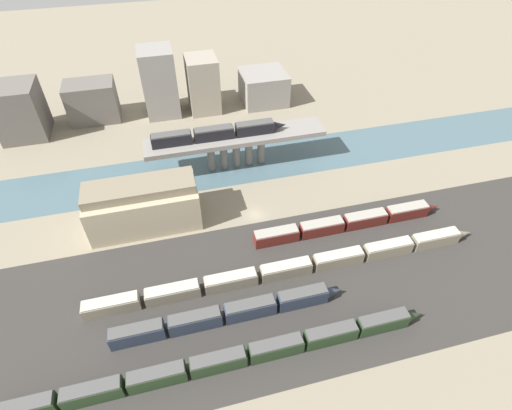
{
  "coord_description": "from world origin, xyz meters",
  "views": [
    {
      "loc": [
        -18.45,
        -72.73,
        71.66
      ],
      "look_at": [
        0.0,
        -0.79,
        4.1
      ],
      "focal_mm": 28.0,
      "sensor_mm": 36.0,
      "label": 1
    }
  ],
  "objects_px": {
    "train_yard_mid": "(229,314)",
    "warehouse_building": "(143,205)",
    "train_yard_outer": "(349,222)",
    "train_yard_far": "(292,268)",
    "train_on_bridge": "(219,133)",
    "train_yard_near": "(224,361)"
  },
  "relations": [
    {
      "from": "train_yard_mid",
      "to": "warehouse_building",
      "type": "height_order",
      "value": "warehouse_building"
    },
    {
      "from": "warehouse_building",
      "to": "train_yard_mid",
      "type": "bearing_deg",
      "value": -65.84
    },
    {
      "from": "train_yard_mid",
      "to": "train_yard_outer",
      "type": "distance_m",
      "value": 38.8
    },
    {
      "from": "train_yard_outer",
      "to": "warehouse_building",
      "type": "bearing_deg",
      "value": 163.87
    },
    {
      "from": "train_yard_far",
      "to": "train_yard_outer",
      "type": "bearing_deg",
      "value": 29.32
    },
    {
      "from": "train_on_bridge",
      "to": "train_yard_far",
      "type": "xyz_separation_m",
      "value": [
        7.99,
        -42.87,
        -10.24
      ]
    },
    {
      "from": "train_yard_mid",
      "to": "warehouse_building",
      "type": "bearing_deg",
      "value": 114.16
    },
    {
      "from": "train_yard_mid",
      "to": "train_yard_outer",
      "type": "relative_size",
      "value": 0.96
    },
    {
      "from": "train_yard_outer",
      "to": "train_yard_mid",
      "type": "bearing_deg",
      "value": -151.98
    },
    {
      "from": "train_yard_mid",
      "to": "train_yard_far",
      "type": "bearing_deg",
      "value": 26.5
    },
    {
      "from": "train_on_bridge",
      "to": "train_yard_near",
      "type": "distance_m",
      "value": 62.01
    },
    {
      "from": "train_yard_near",
      "to": "train_yard_mid",
      "type": "bearing_deg",
      "value": 73.79
    },
    {
      "from": "train_yard_outer",
      "to": "warehouse_building",
      "type": "distance_m",
      "value": 50.93
    },
    {
      "from": "train_yard_mid",
      "to": "train_yard_far",
      "type": "relative_size",
      "value": 0.53
    },
    {
      "from": "train_yard_near",
      "to": "warehouse_building",
      "type": "height_order",
      "value": "warehouse_building"
    },
    {
      "from": "train_on_bridge",
      "to": "train_yard_outer",
      "type": "height_order",
      "value": "train_on_bridge"
    },
    {
      "from": "train_yard_near",
      "to": "train_yard_mid",
      "type": "xyz_separation_m",
      "value": [
        2.72,
        9.35,
        0.07
      ]
    },
    {
      "from": "train_on_bridge",
      "to": "warehouse_building",
      "type": "height_order",
      "value": "train_on_bridge"
    },
    {
      "from": "train_yard_near",
      "to": "train_yard_mid",
      "type": "height_order",
      "value": "train_yard_mid"
    },
    {
      "from": "train_yard_mid",
      "to": "train_yard_outer",
      "type": "height_order",
      "value": "train_yard_mid"
    },
    {
      "from": "train_yard_near",
      "to": "train_yard_outer",
      "type": "bearing_deg",
      "value": 36.72
    },
    {
      "from": "train_yard_near",
      "to": "train_on_bridge",
      "type": "bearing_deg",
      "value": 79.85
    }
  ]
}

